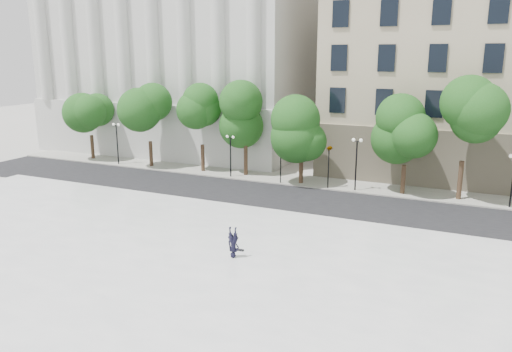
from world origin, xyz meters
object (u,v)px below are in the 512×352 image
at_px(person_lying, 233,253).
at_px(skateboard, 238,250).
at_px(traffic_light_west, 281,142).
at_px(traffic_light_east, 329,145).

relative_size(person_lying, skateboard, 2.38).
bearing_deg(skateboard, person_lying, -76.68).
relative_size(traffic_light_west, traffic_light_east, 1.00).
bearing_deg(person_lying, traffic_light_west, 94.79).
bearing_deg(person_lying, traffic_light_east, 80.76).
distance_m(traffic_light_west, person_lying, 17.85).
bearing_deg(traffic_light_east, person_lying, -90.44).
height_order(traffic_light_east, skateboard, traffic_light_east).
distance_m(person_lying, skateboard, 1.04).
bearing_deg(person_lying, skateboard, 95.33).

